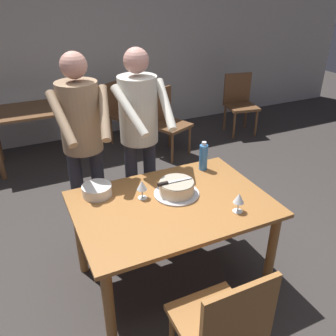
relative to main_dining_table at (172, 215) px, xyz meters
name	(u,v)px	position (x,y,z in m)	size (l,w,h in m)	color
ground_plane	(172,279)	(0.00, 0.00, -0.64)	(14.00, 14.00, 0.00)	#383330
back_wall	(69,46)	(0.00, 3.35, 0.71)	(10.00, 0.12, 2.70)	beige
main_dining_table	(172,215)	(0.00, 0.00, 0.00)	(1.39, 0.97, 0.75)	#9E6633
cake_on_platter	(177,188)	(0.08, 0.08, 0.16)	(0.34, 0.34, 0.11)	silver
cake_knife	(168,183)	(0.00, 0.09, 0.23)	(0.27, 0.03, 0.02)	silver
plate_stack	(97,190)	(-0.46, 0.33, 0.15)	(0.22, 0.22, 0.08)	white
wine_glass_near	(142,186)	(-0.17, 0.15, 0.21)	(0.08, 0.08, 0.14)	silver
wine_glass_far	(239,199)	(0.36, -0.29, 0.21)	(0.08, 0.08, 0.14)	silver
water_bottle	(203,157)	(0.46, 0.35, 0.23)	(0.07, 0.07, 0.25)	#387AC6
person_cutting_cake	(139,127)	(0.03, 0.70, 0.44)	(0.47, 0.56, 1.72)	#2D2D38
person_standing_beside	(82,135)	(-0.45, 0.73, 0.44)	(0.47, 0.56, 1.72)	#2D2D38
chair_near_side	(222,325)	(-0.11, -0.86, -0.15)	(0.44, 0.44, 0.90)	#9E6633
background_table	(30,122)	(-0.73, 2.65, -0.06)	(1.00, 0.70, 0.74)	brown
background_chair_0	(124,110)	(0.58, 2.81, -0.15)	(0.60, 0.60, 0.90)	brown
background_chair_1	(167,120)	(0.97, 2.19, -0.15)	(0.58, 0.58, 0.90)	brown
background_chair_2	(240,101)	(2.34, 2.45, -0.15)	(0.51, 0.51, 0.90)	brown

